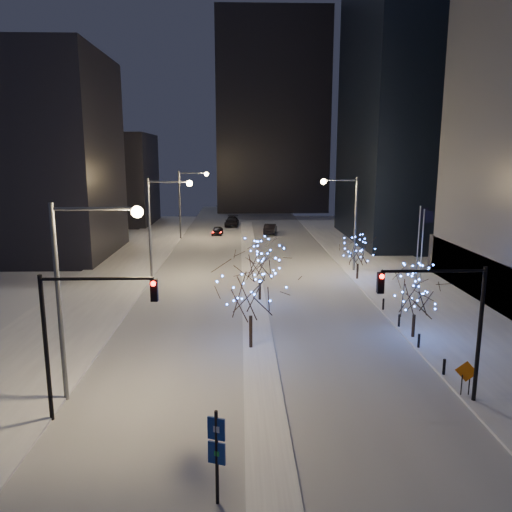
{
  "coord_description": "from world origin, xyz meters",
  "views": [
    {
      "loc": [
        -1.14,
        -21.68,
        12.15
      ],
      "look_at": [
        0.01,
        13.84,
        5.0
      ],
      "focal_mm": 35.0,
      "sensor_mm": 36.0,
      "label": 1
    }
  ],
  "objects_px": {
    "street_lamp_east": "(347,211)",
    "car_near": "(217,231)",
    "holiday_tree_median_far": "(260,261)",
    "wayfinding_sign": "(217,448)",
    "traffic_signal_east": "(450,312)",
    "street_lamp_w_mid": "(160,215)",
    "holiday_tree_plaza_far": "(358,251)",
    "traffic_signal_west": "(79,323)",
    "street_lamp_w_far": "(187,195)",
    "street_lamp_w_near": "(79,275)",
    "holiday_tree_plaza_near": "(415,293)",
    "car_far": "(232,221)",
    "car_mid": "(270,229)",
    "construction_sign": "(466,375)",
    "holiday_tree_median_near": "(251,288)"
  },
  "relations": [
    {
      "from": "street_lamp_east",
      "to": "holiday_tree_plaza_far",
      "type": "bearing_deg",
      "value": -83.7
    },
    {
      "from": "traffic_signal_east",
      "to": "car_mid",
      "type": "xyz_separation_m",
      "value": [
        -5.29,
        55.35,
        -3.95
      ]
    },
    {
      "from": "street_lamp_w_near",
      "to": "street_lamp_w_mid",
      "type": "relative_size",
      "value": 1.0
    },
    {
      "from": "holiday_tree_median_far",
      "to": "wayfinding_sign",
      "type": "xyz_separation_m",
      "value": [
        -2.5,
        -25.18,
        -1.29
      ]
    },
    {
      "from": "holiday_tree_plaza_far",
      "to": "holiday_tree_plaza_near",
      "type": "bearing_deg",
      "value": -90.0
    },
    {
      "from": "street_lamp_east",
      "to": "car_far",
      "type": "height_order",
      "value": "street_lamp_east"
    },
    {
      "from": "street_lamp_w_far",
      "to": "traffic_signal_east",
      "type": "xyz_separation_m",
      "value": [
        17.88,
        -51.0,
        -1.74
      ]
    },
    {
      "from": "holiday_tree_median_far",
      "to": "wayfinding_sign",
      "type": "distance_m",
      "value": 25.34
    },
    {
      "from": "traffic_signal_west",
      "to": "street_lamp_w_far",
      "type": "bearing_deg",
      "value": 90.55
    },
    {
      "from": "holiday_tree_median_near",
      "to": "holiday_tree_plaza_far",
      "type": "xyz_separation_m",
      "value": [
        11.0,
        17.81,
        -1.13
      ]
    },
    {
      "from": "traffic_signal_west",
      "to": "holiday_tree_median_far",
      "type": "height_order",
      "value": "traffic_signal_west"
    },
    {
      "from": "street_lamp_w_near",
      "to": "car_mid",
      "type": "height_order",
      "value": "street_lamp_w_near"
    },
    {
      "from": "traffic_signal_west",
      "to": "traffic_signal_east",
      "type": "xyz_separation_m",
      "value": [
        17.38,
        1.0,
        0.0
      ]
    },
    {
      "from": "traffic_signal_east",
      "to": "wayfinding_sign",
      "type": "xyz_separation_m",
      "value": [
        -10.94,
        -7.0,
        -2.55
      ]
    },
    {
      "from": "car_mid",
      "to": "holiday_tree_median_far",
      "type": "distance_m",
      "value": 37.4
    },
    {
      "from": "holiday_tree_median_near",
      "to": "street_lamp_w_mid",
      "type": "bearing_deg",
      "value": 114.41
    },
    {
      "from": "street_lamp_w_mid",
      "to": "holiday_tree_plaza_far",
      "type": "distance_m",
      "value": 19.78
    },
    {
      "from": "street_lamp_w_far",
      "to": "construction_sign",
      "type": "height_order",
      "value": "street_lamp_w_far"
    },
    {
      "from": "street_lamp_w_mid",
      "to": "car_far",
      "type": "distance_m",
      "value": 39.66
    },
    {
      "from": "street_lamp_w_near",
      "to": "holiday_tree_plaza_near",
      "type": "xyz_separation_m",
      "value": [
        19.44,
        7.94,
        -3.32
      ]
    },
    {
      "from": "holiday_tree_median_near",
      "to": "holiday_tree_plaza_far",
      "type": "distance_m",
      "value": 20.96
    },
    {
      "from": "traffic_signal_east",
      "to": "holiday_tree_median_far",
      "type": "height_order",
      "value": "traffic_signal_east"
    },
    {
      "from": "street_lamp_w_mid",
      "to": "holiday_tree_plaza_near",
      "type": "height_order",
      "value": "street_lamp_w_mid"
    },
    {
      "from": "street_lamp_east",
      "to": "car_near",
      "type": "relative_size",
      "value": 2.58
    },
    {
      "from": "holiday_tree_plaza_near",
      "to": "car_mid",
      "type": "bearing_deg",
      "value": 98.4
    },
    {
      "from": "car_far",
      "to": "holiday_tree_median_far",
      "type": "distance_m",
      "value": 46.73
    },
    {
      "from": "street_lamp_w_near",
      "to": "holiday_tree_plaza_near",
      "type": "relative_size",
      "value": 2.07
    },
    {
      "from": "holiday_tree_plaza_near",
      "to": "traffic_signal_east",
      "type": "bearing_deg",
      "value": -99.9
    },
    {
      "from": "street_lamp_w_near",
      "to": "car_far",
      "type": "relative_size",
      "value": 1.81
    },
    {
      "from": "street_lamp_w_mid",
      "to": "street_lamp_east",
      "type": "height_order",
      "value": "same"
    },
    {
      "from": "street_lamp_w_near",
      "to": "car_far",
      "type": "height_order",
      "value": "street_lamp_w_near"
    },
    {
      "from": "street_lamp_east",
      "to": "traffic_signal_east",
      "type": "distance_m",
      "value": 29.08
    },
    {
      "from": "traffic_signal_east",
      "to": "wayfinding_sign",
      "type": "relative_size",
      "value": 1.95
    },
    {
      "from": "traffic_signal_east",
      "to": "holiday_tree_plaza_near",
      "type": "bearing_deg",
      "value": 80.1
    },
    {
      "from": "traffic_signal_east",
      "to": "car_mid",
      "type": "relative_size",
      "value": 1.42
    },
    {
      "from": "car_mid",
      "to": "holiday_tree_median_far",
      "type": "bearing_deg",
      "value": 94.41
    },
    {
      "from": "street_lamp_w_near",
      "to": "car_mid",
      "type": "xyz_separation_m",
      "value": [
        12.59,
        54.34,
        -5.69
      ]
    },
    {
      "from": "holiday_tree_median_far",
      "to": "street_lamp_w_mid",
      "type": "bearing_deg",
      "value": 140.35
    },
    {
      "from": "traffic_signal_east",
      "to": "holiday_tree_median_near",
      "type": "relative_size",
      "value": 1.1
    },
    {
      "from": "car_mid",
      "to": "car_far",
      "type": "xyz_separation_m",
      "value": [
        -6.24,
        9.39,
        -0.01
      ]
    },
    {
      "from": "street_lamp_east",
      "to": "wayfinding_sign",
      "type": "relative_size",
      "value": 2.78
    },
    {
      "from": "holiday_tree_plaza_far",
      "to": "construction_sign",
      "type": "height_order",
      "value": "holiday_tree_plaza_far"
    },
    {
      "from": "wayfinding_sign",
      "to": "street_lamp_w_far",
      "type": "bearing_deg",
      "value": 117.38
    },
    {
      "from": "traffic_signal_east",
      "to": "holiday_tree_plaza_near",
      "type": "height_order",
      "value": "traffic_signal_east"
    },
    {
      "from": "wayfinding_sign",
      "to": "street_lamp_w_mid",
      "type": "bearing_deg",
      "value": 122.43
    },
    {
      "from": "street_lamp_w_mid",
      "to": "car_far",
      "type": "relative_size",
      "value": 1.81
    },
    {
      "from": "car_far",
      "to": "construction_sign",
      "type": "relative_size",
      "value": 3.02
    },
    {
      "from": "holiday_tree_median_far",
      "to": "construction_sign",
      "type": "distance_m",
      "value": 20.28
    },
    {
      "from": "street_lamp_w_near",
      "to": "construction_sign",
      "type": "distance_m",
      "value": 19.94
    },
    {
      "from": "holiday_tree_median_far",
      "to": "wayfinding_sign",
      "type": "height_order",
      "value": "holiday_tree_median_far"
    }
  ]
}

